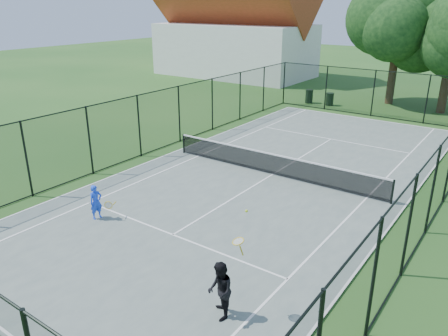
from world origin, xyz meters
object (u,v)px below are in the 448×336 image
Objects in this scene: trash_bin_right at (330,99)px; player_black at (220,291)px; player_blue at (96,202)px; trash_bin_left at (309,96)px; tennis_net at (273,163)px.

trash_bin_right is 24.05m from player_black.
player_blue is at bearing 165.83° from player_black.
trash_bin_left is 1.10× the size of trash_bin_right.
trash_bin_left is 0.83× the size of player_blue.
tennis_net is 8.33× the size of player_blue.
trash_bin_right is (1.57, 0.12, -0.05)m from trash_bin_left.
tennis_net is at bearing 112.06° from player_black.
tennis_net is 14.79m from trash_bin_right.
trash_bin_left is 1.57m from trash_bin_right.
tennis_net is 10.09× the size of trash_bin_left.
player_black is at bearing -14.17° from player_blue.
tennis_net is at bearing -70.56° from trash_bin_left.
player_black reaches higher than trash_bin_left.
player_black is at bearing -67.94° from tennis_net.
trash_bin_right is at bearing 103.56° from tennis_net.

